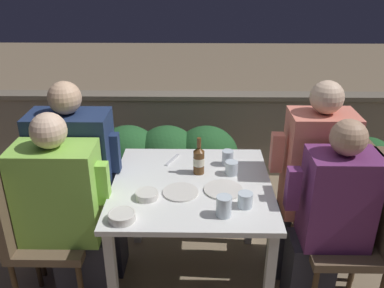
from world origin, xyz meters
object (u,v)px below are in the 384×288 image
(chair_left_far, at_px, (51,195))
(beer_bottle, at_px, (199,160))
(person_green_blouse, at_px, (68,215))
(chair_right_near, at_px, (364,225))
(potted_plant, at_px, (365,169))
(person_purple_stripe, at_px, (328,220))
(person_coral_top, at_px, (309,183))
(chair_left_near, at_px, (33,220))
(person_navy_jumper, at_px, (82,184))
(chair_right_far, at_px, (340,197))

(chair_left_far, relative_size, beer_bottle, 4.15)
(person_green_blouse, bearing_deg, chair_right_near, -0.71)
(potted_plant, bearing_deg, person_purple_stripe, -122.07)
(chair_left_far, relative_size, person_coral_top, 0.73)
(chair_right_near, bearing_deg, chair_left_near, 179.37)
(person_green_blouse, xyz_separation_m, person_navy_jumper, (0.01, 0.27, 0.04))
(potted_plant, bearing_deg, chair_left_near, -157.54)
(chair_right_near, height_order, person_purple_stripe, person_purple_stripe)
(person_purple_stripe, xyz_separation_m, chair_right_far, (0.17, 0.30, -0.04))
(beer_bottle, height_order, potted_plant, beer_bottle)
(person_coral_top, bearing_deg, person_purple_stripe, -83.07)
(person_green_blouse, relative_size, person_navy_jumper, 0.94)
(person_navy_jumper, distance_m, chair_right_far, 1.61)
(person_green_blouse, distance_m, beer_bottle, 0.81)
(chair_right_near, xyz_separation_m, person_purple_stripe, (-0.21, 0.00, 0.04))
(beer_bottle, distance_m, potted_plant, 1.53)
(person_navy_jumper, relative_size, chair_right_far, 1.36)
(chair_left_far, relative_size, person_navy_jumper, 0.74)
(person_coral_top, relative_size, potted_plant, 1.95)
(person_green_blouse, distance_m, chair_left_far, 0.34)
(person_coral_top, bearing_deg, potted_plant, 46.00)
(chair_left_near, relative_size, person_purple_stripe, 0.80)
(person_purple_stripe, bearing_deg, chair_left_near, 179.29)
(person_coral_top, bearing_deg, chair_left_near, -170.32)
(person_green_blouse, bearing_deg, person_purple_stripe, -0.81)
(chair_left_near, bearing_deg, chair_right_far, 8.62)
(beer_bottle, bearing_deg, chair_left_near, -164.27)
(person_green_blouse, height_order, chair_left_far, person_green_blouse)
(beer_bottle, bearing_deg, person_green_blouse, -160.17)
(person_green_blouse, bearing_deg, beer_bottle, 19.83)
(person_coral_top, relative_size, beer_bottle, 5.69)
(person_purple_stripe, height_order, person_coral_top, person_coral_top)
(beer_bottle, bearing_deg, chair_right_near, -17.21)
(person_purple_stripe, bearing_deg, person_navy_jumper, 168.55)
(person_green_blouse, height_order, chair_right_near, person_green_blouse)
(person_green_blouse, relative_size, person_coral_top, 0.93)
(chair_left_far, height_order, person_purple_stripe, person_purple_stripe)
(chair_right_far, height_order, person_coral_top, person_coral_top)
(person_navy_jumper, distance_m, beer_bottle, 0.75)
(beer_bottle, bearing_deg, chair_left_far, 179.61)
(chair_right_near, height_order, person_coral_top, person_coral_top)
(potted_plant, bearing_deg, person_coral_top, -134.00)
(chair_right_far, height_order, beer_bottle, beer_bottle)
(person_green_blouse, relative_size, chair_right_near, 1.27)
(person_green_blouse, distance_m, person_navy_jumper, 0.28)
(person_purple_stripe, relative_size, person_coral_top, 0.91)
(chair_right_far, xyz_separation_m, person_coral_top, (-0.20, 0.00, 0.09))
(chair_left_far, xyz_separation_m, potted_plant, (2.25, 0.66, -0.16))
(beer_bottle, bearing_deg, chair_right_far, 0.73)
(person_green_blouse, relative_size, chair_left_far, 1.27)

